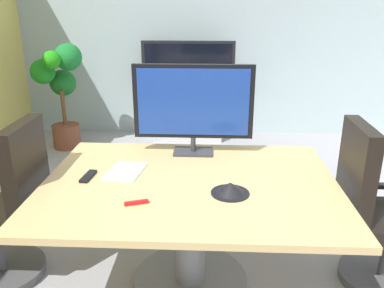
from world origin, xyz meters
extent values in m
plane|color=#99999E|center=(0.00, 0.00, 0.00)|extent=(7.66, 7.66, 0.00)
cube|color=#9EB2B7|center=(0.00, 3.33, 1.33)|extent=(5.35, 0.10, 2.66)
cube|color=tan|center=(-0.14, 0.01, 0.72)|extent=(1.79, 1.32, 0.04)
cylinder|color=slate|center=(-0.14, 0.01, 0.35)|extent=(0.20, 0.20, 0.70)
cylinder|color=slate|center=(-0.14, 0.01, 0.01)|extent=(0.76, 0.76, 0.03)
cylinder|color=#4C4C51|center=(-1.43, 0.01, 0.03)|extent=(0.56, 0.56, 0.06)
cube|color=black|center=(-1.16, 0.01, 0.79)|extent=(0.09, 0.46, 0.60)
cube|color=black|center=(-1.41, 0.27, 0.58)|extent=(0.28, 0.05, 0.03)
cylinder|color=#4C4C51|center=(1.15, 0.08, 0.03)|extent=(0.56, 0.56, 0.06)
cube|color=black|center=(0.88, 0.08, 0.79)|extent=(0.10, 0.46, 0.60)
cube|color=black|center=(1.13, 0.34, 0.58)|extent=(0.28, 0.06, 0.03)
cube|color=#333338|center=(-0.14, 0.49, 0.75)|extent=(0.28, 0.18, 0.02)
cylinder|color=#333338|center=(-0.14, 0.49, 0.81)|extent=(0.04, 0.04, 0.10)
cube|color=black|center=(-0.14, 0.51, 1.12)|extent=(0.84, 0.04, 0.52)
cube|color=navy|center=(-0.14, 0.49, 1.12)|extent=(0.77, 0.01, 0.47)
cube|color=#B7BABC|center=(-0.32, 2.98, 0.28)|extent=(0.90, 0.36, 0.55)
cube|color=black|center=(-0.32, 2.96, 0.93)|extent=(1.20, 0.06, 0.76)
cube|color=black|center=(-0.32, 2.93, 0.93)|extent=(1.12, 0.01, 0.69)
cylinder|color=brown|center=(-1.87, 2.56, 0.15)|extent=(0.34, 0.34, 0.30)
cylinder|color=brown|center=(-1.87, 2.56, 0.52)|extent=(0.05, 0.05, 0.44)
sphere|color=#19742C|center=(-1.73, 2.54, 1.15)|extent=(0.33, 0.33, 0.33)
sphere|color=#196524|center=(-1.90, 2.72, 0.80)|extent=(0.33, 0.33, 0.33)
sphere|color=#1D831E|center=(-2.07, 2.55, 0.97)|extent=(0.30, 0.30, 0.30)
sphere|color=#209615|center=(-1.86, 2.35, 1.14)|extent=(0.21, 0.21, 0.21)
cone|color=black|center=(0.10, -0.15, 0.77)|extent=(0.19, 0.19, 0.07)
cylinder|color=black|center=(0.10, -0.15, 0.74)|extent=(0.22, 0.22, 0.01)
cube|color=black|center=(-0.78, 0.03, 0.75)|extent=(0.07, 0.17, 0.02)
cube|color=red|center=(-0.41, -0.30, 0.75)|extent=(0.13, 0.06, 0.02)
cube|color=white|center=(-0.56, 0.13, 0.74)|extent=(0.25, 0.33, 0.01)
camera|label=1|loc=(-0.02, -2.18, 1.77)|focal=37.02mm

